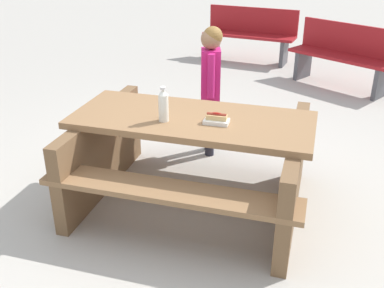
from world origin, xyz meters
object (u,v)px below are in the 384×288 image
child_in_coat (211,75)px  park_bench_mid (250,33)px  picnic_table (192,153)px  park_bench_near (345,55)px  hotdog_tray (216,119)px  soda_bottle (163,105)px

child_in_coat → park_bench_mid: child_in_coat is taller
park_bench_mid → picnic_table: bearing=-82.1°
park_bench_near → hotdog_tray: bearing=-101.4°
hotdog_tray → park_bench_near: bearing=78.6°
park_bench_near → park_bench_mid: bearing=149.5°
park_bench_near → park_bench_mid: (-1.54, 0.91, 0.00)m
park_bench_mid → park_bench_near: bearing=-30.5°
hotdog_tray → park_bench_near: (0.72, 3.59, -0.33)m
child_in_coat → park_bench_mid: size_ratio=0.81×
hotdog_tray → park_bench_mid: park_bench_mid is taller
park_bench_near → park_bench_mid: 1.79m
child_in_coat → park_bench_near: 2.85m
hotdog_tray → park_bench_near: 3.67m
hotdog_tray → park_bench_near: size_ratio=0.12×
hotdog_tray → child_in_coat: (-0.36, 0.98, 0.01)m
picnic_table → soda_bottle: soda_bottle is taller
picnic_table → soda_bottle: bearing=-139.7°
hotdog_tray → park_bench_mid: bearing=100.4°
soda_bottle → hotdog_tray: (0.38, 0.09, -0.09)m
picnic_table → child_in_coat: bearing=99.5°
picnic_table → park_bench_near: park_bench_near is taller
hotdog_tray → child_in_coat: 1.04m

